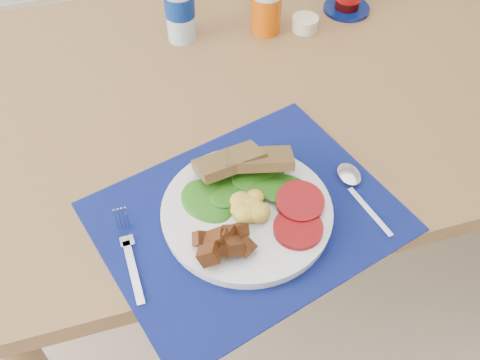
# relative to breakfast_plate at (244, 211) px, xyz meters

# --- Properties ---
(ground) EXTENTS (4.00, 4.00, 0.00)m
(ground) POSITION_rel_breakfast_plate_xyz_m (0.22, 0.14, -0.77)
(ground) COLOR tan
(ground) RESTS_ON ground
(table) EXTENTS (1.40, 0.90, 0.75)m
(table) POSITION_rel_breakfast_plate_xyz_m (0.22, 0.34, -0.11)
(table) COLOR brown
(table) RESTS_ON ground
(placemat) EXTENTS (0.57, 0.50, 0.00)m
(placemat) POSITION_rel_breakfast_plate_xyz_m (0.01, 0.00, -0.02)
(placemat) COLOR black
(placemat) RESTS_ON table
(breakfast_plate) EXTENTS (0.29, 0.29, 0.07)m
(breakfast_plate) POSITION_rel_breakfast_plate_xyz_m (0.00, 0.00, 0.00)
(breakfast_plate) COLOR silver
(breakfast_plate) RESTS_ON placemat
(fork) EXTENTS (0.02, 0.17, 0.00)m
(fork) POSITION_rel_breakfast_plate_xyz_m (-0.20, -0.01, -0.02)
(fork) COLOR #B2B5BA
(fork) RESTS_ON placemat
(spoon) EXTENTS (0.04, 0.17, 0.01)m
(spoon) POSITION_rel_breakfast_plate_xyz_m (0.21, 0.01, -0.02)
(spoon) COLOR #B2B5BA
(spoon) RESTS_ON placemat
(juice_glass) EXTENTS (0.07, 0.07, 0.10)m
(juice_glass) POSITION_rel_breakfast_plate_xyz_m (0.21, 0.52, 0.03)
(juice_glass) COLOR #CE4F05
(juice_glass) RESTS_ON table
(ramekin) EXTENTS (0.06, 0.06, 0.03)m
(ramekin) POSITION_rel_breakfast_plate_xyz_m (0.30, 0.50, -0.01)
(ramekin) COLOR beige
(ramekin) RESTS_ON table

